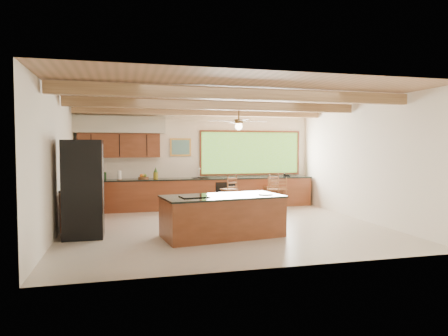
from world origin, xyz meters
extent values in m
plane|color=#BAAD9A|center=(0.00, 0.00, 0.00)|extent=(7.20, 7.20, 0.00)
cube|color=white|center=(0.00, 3.25, 1.50)|extent=(7.20, 0.04, 3.00)
cube|color=white|center=(0.00, -3.25, 1.50)|extent=(7.20, 0.04, 3.00)
cube|color=white|center=(-3.60, 0.00, 1.50)|extent=(0.04, 6.50, 3.00)
cube|color=white|center=(3.60, 0.00, 1.50)|extent=(0.04, 6.50, 3.00)
cube|color=#9A6C4D|center=(0.00, 0.00, 3.00)|extent=(7.20, 6.50, 0.04)
cube|color=#A88454|center=(0.00, -1.60, 2.86)|extent=(7.10, 0.15, 0.22)
cube|color=#A88454|center=(0.00, 0.50, 2.86)|extent=(7.10, 0.15, 0.22)
cube|color=#A88454|center=(0.00, 2.30, 2.86)|extent=(7.10, 0.15, 0.22)
cube|color=brown|center=(-2.35, 3.06, 1.90)|extent=(2.30, 0.35, 0.70)
cube|color=beige|center=(-2.35, 2.99, 2.50)|extent=(2.60, 0.50, 0.48)
cylinder|color=#FFEABF|center=(-3.05, 2.99, 2.27)|extent=(0.10, 0.10, 0.01)
cylinder|color=#FFEABF|center=(-1.65, 2.99, 2.27)|extent=(0.10, 0.10, 0.01)
cube|color=olive|center=(1.70, 3.22, 1.67)|extent=(3.20, 0.04, 1.30)
cube|color=gold|center=(-0.55, 3.22, 1.85)|extent=(0.64, 0.03, 0.54)
cube|color=#41765D|center=(-0.55, 3.20, 1.85)|extent=(0.54, 0.01, 0.44)
cube|color=brown|center=(0.00, 2.91, 0.44)|extent=(7.00, 0.65, 0.88)
cube|color=black|center=(0.00, 2.91, 0.90)|extent=(7.04, 0.69, 0.04)
cube|color=brown|center=(-3.26, 1.35, 0.44)|extent=(0.65, 2.35, 0.88)
cube|color=black|center=(-3.26, 1.35, 0.90)|extent=(0.69, 2.39, 0.04)
cube|color=black|center=(0.70, 2.58, 0.42)|extent=(0.60, 0.02, 0.78)
cube|color=silver|center=(0.00, 2.91, 0.91)|extent=(0.50, 0.38, 0.03)
cylinder|color=silver|center=(0.00, 3.11, 1.07)|extent=(0.03, 0.03, 0.30)
cylinder|color=silver|center=(0.00, 3.01, 1.20)|extent=(0.03, 0.20, 0.03)
cylinder|color=white|center=(-2.36, 2.82, 1.05)|extent=(0.11, 0.11, 0.26)
cylinder|color=#1D431B|center=(-2.88, 2.97, 1.03)|extent=(0.06, 0.06, 0.22)
cylinder|color=#1D431B|center=(-2.76, 3.00, 1.03)|extent=(0.06, 0.06, 0.22)
cube|color=black|center=(2.81, 2.91, 0.97)|extent=(0.26, 0.24, 0.10)
cube|color=brown|center=(-0.28, -0.96, 0.41)|extent=(2.54, 1.44, 0.82)
cube|color=black|center=(-0.28, -0.96, 0.83)|extent=(2.58, 1.48, 0.04)
cube|color=black|center=(-0.88, -1.04, 0.86)|extent=(0.59, 0.50, 0.02)
cylinder|color=white|center=(0.65, -1.02, 0.86)|extent=(0.30, 0.30, 0.01)
cube|color=black|center=(-3.05, -0.33, 1.00)|extent=(0.78, 0.76, 2.00)
cube|color=silver|center=(-2.66, -0.33, 1.00)|extent=(0.02, 0.05, 1.84)
cube|color=brown|center=(0.68, 2.12, 0.64)|extent=(0.48, 0.48, 0.04)
cylinder|color=brown|center=(0.53, 1.97, 0.31)|extent=(0.04, 0.04, 0.62)
cylinder|color=brown|center=(0.83, 1.97, 0.31)|extent=(0.04, 0.04, 0.62)
cylinder|color=brown|center=(0.53, 2.27, 0.31)|extent=(0.04, 0.04, 0.62)
cylinder|color=brown|center=(0.83, 2.27, 0.31)|extent=(0.04, 0.04, 0.62)
cube|color=brown|center=(2.11, 2.45, 0.63)|extent=(0.42, 0.42, 0.04)
cylinder|color=brown|center=(1.96, 2.30, 0.31)|extent=(0.04, 0.04, 0.61)
cylinder|color=brown|center=(2.26, 2.30, 0.31)|extent=(0.04, 0.04, 0.61)
cylinder|color=brown|center=(1.96, 2.60, 0.31)|extent=(0.04, 0.04, 0.61)
cylinder|color=brown|center=(2.26, 2.60, 0.31)|extent=(0.04, 0.04, 0.61)
cube|color=brown|center=(2.04, 2.10, 0.61)|extent=(0.47, 0.47, 0.04)
cylinder|color=brown|center=(1.90, 1.96, 0.29)|extent=(0.03, 0.03, 0.59)
cylinder|color=brown|center=(2.18, 1.96, 0.29)|extent=(0.03, 0.03, 0.59)
cylinder|color=brown|center=(1.90, 2.24, 0.29)|extent=(0.03, 0.03, 0.59)
cylinder|color=brown|center=(2.18, 2.24, 0.29)|extent=(0.03, 0.03, 0.59)
cube|color=brown|center=(2.41, 2.45, 0.57)|extent=(0.34, 0.34, 0.04)
cylinder|color=brown|center=(2.27, 2.32, 0.27)|extent=(0.03, 0.03, 0.55)
cylinder|color=brown|center=(2.54, 2.32, 0.27)|extent=(0.03, 0.03, 0.55)
cylinder|color=brown|center=(2.27, 2.58, 0.27)|extent=(0.03, 0.03, 0.55)
cylinder|color=brown|center=(2.54, 2.58, 0.27)|extent=(0.03, 0.03, 0.55)
camera|label=1|loc=(-2.26, -8.90, 1.85)|focal=32.00mm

